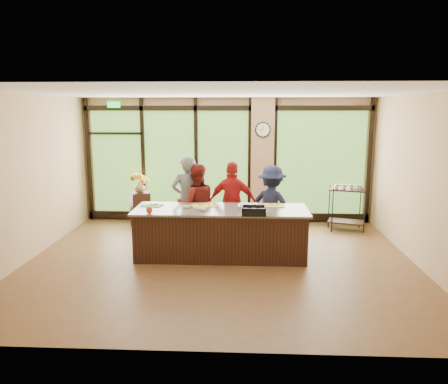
# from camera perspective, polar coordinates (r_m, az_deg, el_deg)

# --- Properties ---
(floor) EXTENTS (7.00, 7.00, 0.00)m
(floor) POSITION_cam_1_polar(r_m,az_deg,el_deg) (8.03, -0.51, -9.08)
(floor) COLOR brown
(floor) RESTS_ON ground
(ceiling) EXTENTS (7.00, 7.00, 0.00)m
(ceiling) POSITION_cam_1_polar(r_m,az_deg,el_deg) (7.56, -0.55, 12.85)
(ceiling) COLOR silver
(ceiling) RESTS_ON back_wall
(back_wall) EXTENTS (7.00, 0.00, 7.00)m
(back_wall) POSITION_cam_1_polar(r_m,az_deg,el_deg) (10.62, 0.41, 4.14)
(back_wall) COLOR tan
(back_wall) RESTS_ON floor
(left_wall) EXTENTS (0.00, 6.00, 6.00)m
(left_wall) POSITION_cam_1_polar(r_m,az_deg,el_deg) (8.59, -24.54, 1.59)
(left_wall) COLOR tan
(left_wall) RESTS_ON floor
(right_wall) EXTENTS (0.00, 6.00, 6.00)m
(right_wall) POSITION_cam_1_polar(r_m,az_deg,el_deg) (8.23, 24.61, 1.22)
(right_wall) COLOR tan
(right_wall) RESTS_ON floor
(window_wall) EXTENTS (6.90, 0.12, 3.00)m
(window_wall) POSITION_cam_1_polar(r_m,az_deg,el_deg) (10.58, 1.28, 3.54)
(window_wall) COLOR tan
(window_wall) RESTS_ON floor
(island_base) EXTENTS (3.10, 1.00, 0.88)m
(island_base) POSITION_cam_1_polar(r_m,az_deg,el_deg) (8.18, -0.40, -5.46)
(island_base) COLOR black
(island_base) RESTS_ON floor
(countertop) EXTENTS (3.20, 1.10, 0.04)m
(countertop) POSITION_cam_1_polar(r_m,az_deg,el_deg) (8.06, -0.40, -2.32)
(countertop) COLOR slate
(countertop) RESTS_ON island_base
(wall_clock) EXTENTS (0.36, 0.04, 0.36)m
(wall_clock) POSITION_cam_1_polar(r_m,az_deg,el_deg) (10.42, 5.10, 8.11)
(wall_clock) COLOR black
(wall_clock) RESTS_ON window_wall
(cook_left) EXTENTS (0.75, 0.59, 1.81)m
(cook_left) POSITION_cam_1_polar(r_m,az_deg,el_deg) (8.96, -4.77, -1.01)
(cook_left) COLOR slate
(cook_left) RESTS_ON floor
(cook_midleft) EXTENTS (0.92, 0.78, 1.65)m
(cook_midleft) POSITION_cam_1_polar(r_m,az_deg,el_deg) (8.86, -3.63, -1.63)
(cook_midleft) COLOR maroon
(cook_midleft) RESTS_ON floor
(cook_midright) EXTENTS (1.05, 0.57, 1.69)m
(cook_midright) POSITION_cam_1_polar(r_m,az_deg,el_deg) (8.85, 1.15, -1.48)
(cook_midright) COLOR #A7191A
(cook_midright) RESTS_ON floor
(cook_right) EXTENTS (1.20, 0.98, 1.62)m
(cook_right) POSITION_cam_1_polar(r_m,az_deg,el_deg) (8.90, 6.25, -1.74)
(cook_right) COLOR #191E38
(cook_right) RESTS_ON floor
(roasting_pan) EXTENTS (0.42, 0.34, 0.07)m
(roasting_pan) POSITION_cam_1_polar(r_m,az_deg,el_deg) (7.61, 3.89, -2.69)
(roasting_pan) COLOR black
(roasting_pan) RESTS_ON countertop
(mixing_bowl) EXTENTS (0.38, 0.38, 0.09)m
(mixing_bowl) POSITION_cam_1_polar(r_m,az_deg,el_deg) (7.99, 3.05, -1.99)
(mixing_bowl) COLOR silver
(mixing_bowl) RESTS_ON countertop
(cutting_board_left) EXTENTS (0.41, 0.33, 0.01)m
(cutting_board_left) POSITION_cam_1_polar(r_m,az_deg,el_deg) (8.41, -9.37, -1.74)
(cutting_board_left) COLOR #3E8F34
(cutting_board_left) RESTS_ON countertop
(cutting_board_center) EXTENTS (0.52, 0.47, 0.01)m
(cutting_board_center) POSITION_cam_1_polar(r_m,az_deg,el_deg) (8.30, -2.73, -1.76)
(cutting_board_center) COLOR yellow
(cutting_board_center) RESTS_ON countertop
(cutting_board_right) EXTENTS (0.43, 0.32, 0.01)m
(cutting_board_right) POSITION_cam_1_polar(r_m,az_deg,el_deg) (8.34, 6.38, -1.75)
(cutting_board_right) COLOR yellow
(cutting_board_right) RESTS_ON countertop
(prep_bowl_near) EXTENTS (0.18, 0.18, 0.05)m
(prep_bowl_near) POSITION_cam_1_polar(r_m,az_deg,el_deg) (8.11, -4.91, -1.96)
(prep_bowl_near) COLOR white
(prep_bowl_near) RESTS_ON countertop
(prep_bowl_mid) EXTENTS (0.19, 0.19, 0.05)m
(prep_bowl_mid) POSITION_cam_1_polar(r_m,az_deg,el_deg) (7.89, -2.86, -2.30)
(prep_bowl_mid) COLOR white
(prep_bowl_mid) RESTS_ON countertop
(prep_bowl_far) EXTENTS (0.13, 0.13, 0.03)m
(prep_bowl_far) POSITION_cam_1_polar(r_m,az_deg,el_deg) (8.38, 5.01, -1.62)
(prep_bowl_far) COLOR white
(prep_bowl_far) RESTS_ON countertop
(red_ramekin) EXTENTS (0.14, 0.14, 0.09)m
(red_ramekin) POSITION_cam_1_polar(r_m,az_deg,el_deg) (7.81, -9.73, -2.41)
(red_ramekin) COLOR red
(red_ramekin) RESTS_ON countertop
(flower_stand) EXTENTS (0.54, 0.54, 0.82)m
(flower_stand) POSITION_cam_1_polar(r_m,az_deg,el_deg) (10.42, -10.85, -2.27)
(flower_stand) COLOR black
(flower_stand) RESTS_ON floor
(flower_vase) EXTENTS (0.33, 0.33, 0.27)m
(flower_vase) POSITION_cam_1_polar(r_m,az_deg,el_deg) (10.31, -10.96, 0.68)
(flower_vase) COLOR olive
(flower_vase) RESTS_ON flower_stand
(bar_cart) EXTENTS (0.87, 0.65, 1.06)m
(bar_cart) POSITION_cam_1_polar(r_m,az_deg,el_deg) (10.27, 15.75, -1.37)
(bar_cart) COLOR black
(bar_cart) RESTS_ON floor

